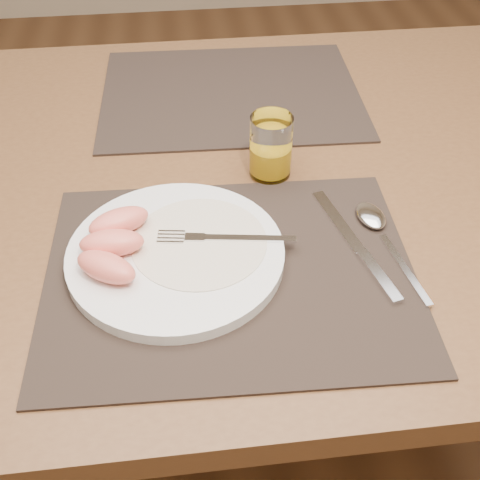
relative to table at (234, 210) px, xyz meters
name	(u,v)px	position (x,y,z in m)	size (l,w,h in m)	color
ground	(236,428)	(0.00, 0.00, -0.67)	(5.00, 5.00, 0.00)	#54341C
table	(234,210)	(0.00, 0.00, 0.00)	(1.40, 0.90, 0.75)	brown
placemat_near	(230,273)	(-0.03, -0.22, 0.09)	(0.45, 0.35, 0.00)	#2B211B
placemat_far	(231,93)	(0.02, 0.22, 0.09)	(0.45, 0.35, 0.00)	#2B211B
plate	(176,254)	(-0.09, -0.19, 0.10)	(0.27, 0.27, 0.02)	white
plate_dressing	(199,242)	(-0.06, -0.18, 0.10)	(0.17, 0.17, 0.00)	white
fork	(214,238)	(-0.04, -0.18, 0.11)	(0.18, 0.04, 0.00)	silver
knife	(361,252)	(0.14, -0.21, 0.09)	(0.06, 0.22, 0.01)	silver
spoon	(376,223)	(0.17, -0.16, 0.09)	(0.05, 0.19, 0.01)	silver
juice_glass	(271,149)	(0.05, -0.02, 0.13)	(0.06, 0.06, 0.09)	white
grapefruit_wedges	(112,243)	(-0.17, -0.19, 0.12)	(0.10, 0.15, 0.03)	#F27862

